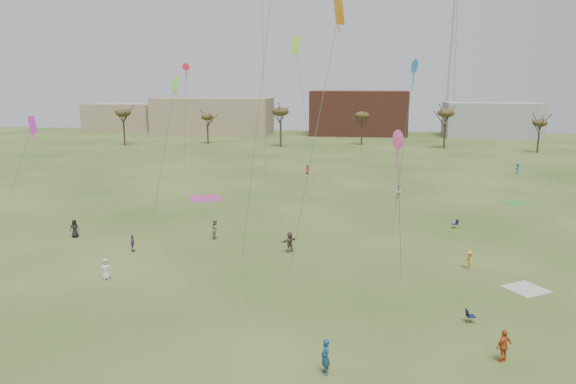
# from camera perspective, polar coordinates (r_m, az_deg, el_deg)

# --- Properties ---
(ground) EXTENTS (260.00, 260.00, 0.00)m
(ground) POSITION_cam_1_polar(r_m,az_deg,el_deg) (34.46, -2.76, -13.06)
(ground) COLOR #2B4A17
(ground) RESTS_ON ground
(flyer_near_left) EXTENTS (0.91, 0.76, 1.59)m
(flyer_near_left) POSITION_cam_1_polar(r_m,az_deg,el_deg) (42.27, -18.80, -7.77)
(flyer_near_left) COLOR silver
(flyer_near_left) RESTS_ON ground
(flyer_near_right) EXTENTS (0.70, 0.81, 1.87)m
(flyer_near_right) POSITION_cam_1_polar(r_m,az_deg,el_deg) (28.03, 3.99, -17.08)
(flyer_near_right) COLOR navy
(flyer_near_right) RESTS_ON ground
(spectator_fore_a) EXTENTS (1.10, 0.96, 1.78)m
(spectator_fore_a) POSITION_cam_1_polar(r_m,az_deg,el_deg) (31.17, 21.97, -14.93)
(spectator_fore_a) COLOR #C55221
(spectator_fore_a) RESTS_ON ground
(spectator_fore_b) EXTENTS (0.76, 0.95, 1.85)m
(spectator_fore_b) POSITION_cam_1_polar(r_m,az_deg,el_deg) (50.41, -7.70, -3.96)
(spectator_fore_b) COLOR #8F8D5B
(spectator_fore_b) RESTS_ON ground
(spectator_fore_c) EXTENTS (1.50, 1.60, 1.80)m
(spectator_fore_c) POSITION_cam_1_polar(r_m,az_deg,el_deg) (46.27, 0.18, -5.31)
(spectator_fore_c) COLOR brown
(spectator_fore_c) RESTS_ON ground
(flyer_mid_a) EXTENTS (0.97, 0.77, 1.72)m
(flyer_mid_a) POSITION_cam_1_polar(r_m,az_deg,el_deg) (54.34, -21.75, -3.62)
(flyer_mid_a) COLOR black
(flyer_mid_a) RESTS_ON ground
(flyer_mid_b) EXTENTS (0.71, 1.06, 1.53)m
(flyer_mid_b) POSITION_cam_1_polar(r_m,az_deg,el_deg) (44.47, 18.69, -6.84)
(flyer_mid_b) COLOR orange
(flyer_mid_b) RESTS_ON ground
(spectator_mid_d) EXTENTS (0.68, 0.95, 1.50)m
(spectator_mid_d) POSITION_cam_1_polar(r_m,az_deg,el_deg) (48.21, -16.21, -5.27)
(spectator_mid_d) COLOR #8A3C90
(spectator_mid_d) RESTS_ON ground
(spectator_mid_e) EXTENTS (0.97, 0.82, 1.78)m
(spectator_mid_e) POSITION_cam_1_polar(r_m,az_deg,el_deg) (68.50, 11.68, 0.03)
(spectator_mid_e) COLOR silver
(spectator_mid_e) RESTS_ON ground
(flyer_far_b) EXTENTS (0.75, 0.88, 1.53)m
(flyer_far_b) POSITION_cam_1_polar(r_m,az_deg,el_deg) (85.16, 2.08, 2.43)
(flyer_far_b) COLOR #C02149
(flyer_far_b) RESTS_ON ground
(flyer_far_c) EXTENTS (0.71, 1.19, 1.80)m
(flyer_far_c) POSITION_cam_1_polar(r_m,az_deg,el_deg) (92.32, 23.20, 2.30)
(flyer_far_c) COLOR #225E9C
(flyer_far_c) RESTS_ON ground
(blanket_cream) EXTENTS (3.45, 3.45, 0.03)m
(blanket_cream) POSITION_cam_1_polar(r_m,az_deg,el_deg) (42.05, 24.00, -9.42)
(blanket_cream) COLOR beige
(blanket_cream) RESTS_ON ground
(blanket_plum) EXTENTS (5.06, 5.06, 0.03)m
(blanket_plum) POSITION_cam_1_polar(r_m,az_deg,el_deg) (68.16, -8.84, -0.68)
(blanket_plum) COLOR #B3378E
(blanket_plum) RESTS_ON ground
(blanket_olive) EXTENTS (3.61, 3.61, 0.03)m
(blanket_olive) POSITION_cam_1_polar(r_m,az_deg,el_deg) (70.60, 23.13, -1.07)
(blanket_olive) COLOR green
(blanket_olive) RESTS_ON ground
(camp_chair_center) EXTENTS (0.64, 0.60, 0.87)m
(camp_chair_center) POSITION_cam_1_polar(r_m,az_deg,el_deg) (35.30, 18.81, -12.62)
(camp_chair_center) COLOR #121633
(camp_chair_center) RESTS_ON ground
(camp_chair_right) EXTENTS (0.68, 0.65, 0.87)m
(camp_chair_right) POSITION_cam_1_polar(r_m,az_deg,el_deg) (56.30, 17.34, -3.43)
(camp_chair_right) COLOR #17153A
(camp_chair_right) RESTS_ON ground
(kites_aloft) EXTENTS (67.97, 46.39, 27.73)m
(kites_aloft) POSITION_cam_1_polar(r_m,az_deg,el_deg) (62.34, -2.04, 18.59)
(kites_aloft) COLOR red
(kites_aloft) RESTS_ON ground
(tree_line) EXTENTS (117.44, 49.32, 8.91)m
(tree_line) POSITION_cam_1_polar(r_m,az_deg,el_deg) (110.46, 3.26, 7.84)
(tree_line) COLOR #3A2B1E
(tree_line) RESTS_ON ground
(building_tan) EXTENTS (32.00, 14.00, 10.00)m
(building_tan) POSITION_cam_1_polar(r_m,az_deg,el_deg) (151.66, -7.96, 7.99)
(building_tan) COLOR #937F60
(building_tan) RESTS_ON ground
(building_brick) EXTENTS (26.00, 16.00, 12.00)m
(building_brick) POSITION_cam_1_polar(r_m,az_deg,el_deg) (151.00, 7.51, 8.36)
(building_brick) COLOR brown
(building_brick) RESTS_ON ground
(building_grey) EXTENTS (24.00, 12.00, 9.00)m
(building_grey) POSITION_cam_1_polar(r_m,az_deg,el_deg) (152.96, 20.81, 7.19)
(building_grey) COLOR gray
(building_grey) RESTS_ON ground
(building_tan_west) EXTENTS (20.00, 12.00, 8.00)m
(building_tan_west) POSITION_cam_1_polar(r_m,az_deg,el_deg) (168.70, -17.25, 7.60)
(building_tan_west) COLOR #937F60
(building_tan_west) RESTS_ON ground
(radio_tower) EXTENTS (1.51, 1.72, 41.00)m
(radio_tower) POSITION_cam_1_polar(r_m,az_deg,el_deg) (157.70, 17.01, 12.91)
(radio_tower) COLOR #9EA3A8
(radio_tower) RESTS_ON ground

